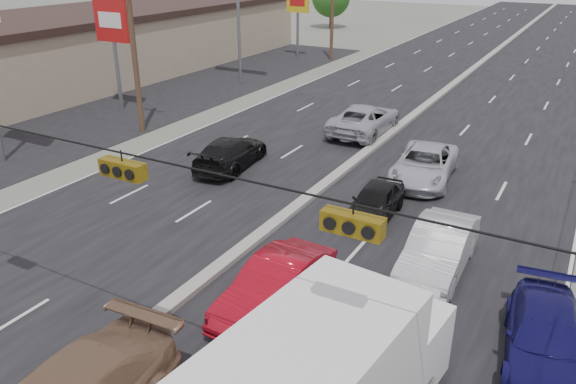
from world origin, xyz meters
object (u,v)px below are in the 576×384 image
at_px(queue_car_a, 375,202).
at_px(oncoming_near, 231,153).
at_px(red_sedan, 276,286).
at_px(utility_pole_left_b, 133,38).
at_px(oncoming_far, 365,119).
at_px(queue_car_c, 424,165).
at_px(queue_car_b, 438,250).
at_px(utility_pole_left_c, 333,2).
at_px(pole_sign_mid, 112,26).
at_px(queue_car_d, 545,339).
at_px(pole_sign_far, 298,8).

xyz_separation_m(queue_car_a, oncoming_near, (-7.87, 1.75, 0.06)).
distance_m(red_sedan, queue_car_a, 7.01).
bearing_deg(oncoming_near, utility_pole_left_b, -23.91).
bearing_deg(oncoming_far, queue_car_c, 132.82).
distance_m(queue_car_a, oncoming_near, 8.06).
xyz_separation_m(utility_pole_left_b, queue_car_b, (18.64, -6.77, -4.32)).
bearing_deg(queue_car_b, red_sedan, -130.58).
bearing_deg(utility_pole_left_c, pole_sign_mid, -101.56).
bearing_deg(oncoming_near, queue_car_d, 145.48).
bearing_deg(queue_car_b, oncoming_far, 119.88).
xyz_separation_m(utility_pole_left_b, oncoming_far, (11.10, 5.71, -4.30)).
bearing_deg(pole_sign_mid, pole_sign_far, 87.40).
bearing_deg(utility_pole_left_b, oncoming_near, -16.46).
distance_m(oncoming_near, oncoming_far, 8.69).
relative_size(queue_car_a, queue_car_c, 0.73).
height_order(pole_sign_mid, oncoming_far, pole_sign_mid).
height_order(utility_pole_left_c, queue_car_c, utility_pole_left_c).
bearing_deg(queue_car_a, queue_car_c, 80.61).
bearing_deg(utility_pole_left_b, pole_sign_far, 97.97).
bearing_deg(queue_car_d, queue_car_c, 113.56).
relative_size(pole_sign_far, queue_car_a, 1.57).
xyz_separation_m(queue_car_b, oncoming_near, (-11.04, 4.52, -0.08)).
height_order(pole_sign_far, queue_car_a, pole_sign_far).
bearing_deg(queue_car_d, oncoming_near, 145.70).
distance_m(utility_pole_left_c, pole_sign_far, 3.57).
xyz_separation_m(pole_sign_mid, pole_sign_far, (1.00, 22.00, -0.71)).
height_order(utility_pole_left_c, queue_car_d, utility_pole_left_c).
relative_size(queue_car_d, oncoming_far, 0.80).
relative_size(utility_pole_left_b, queue_car_c, 1.90).
distance_m(utility_pole_left_c, pole_sign_mid, 22.46).
height_order(oncoming_near, oncoming_far, oncoming_far).
bearing_deg(utility_pole_left_c, pole_sign_far, -180.00).
xyz_separation_m(oncoming_near, oncoming_far, (3.50, 7.96, 0.10)).
xyz_separation_m(utility_pole_left_c, queue_car_a, (15.47, -29.00, -4.45)).
bearing_deg(utility_pole_left_b, pole_sign_mid, 146.31).
bearing_deg(utility_pole_left_b, red_sedan, -35.96).
xyz_separation_m(red_sedan, oncoming_far, (-4.07, 16.71, 0.05)).
distance_m(pole_sign_mid, pole_sign_far, 22.03).
distance_m(queue_car_c, queue_car_d, 11.92).
relative_size(queue_car_a, oncoming_near, 0.78).
distance_m(utility_pole_left_c, queue_car_b, 37.09).
distance_m(pole_sign_mid, oncoming_far, 16.41).
xyz_separation_m(utility_pole_left_c, oncoming_far, (11.10, -19.29, -4.30)).
bearing_deg(utility_pole_left_c, queue_car_c, -56.77).
bearing_deg(red_sedan, oncoming_far, 105.83).
distance_m(queue_car_b, oncoming_far, 14.58).
xyz_separation_m(pole_sign_mid, queue_car_c, (20.50, -2.42, -4.39)).
bearing_deg(pole_sign_far, queue_car_b, -55.13).
distance_m(pole_sign_mid, red_sedan, 24.54).
xyz_separation_m(queue_car_d, oncoming_near, (-14.50, 7.41, 0.04)).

